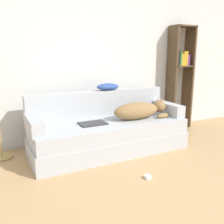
{
  "coord_description": "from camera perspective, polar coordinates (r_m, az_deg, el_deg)",
  "views": [
    {
      "loc": [
        -1.58,
        -1.26,
        1.32
      ],
      "look_at": [
        -0.15,
        1.59,
        0.57
      ],
      "focal_mm": 40.0,
      "sensor_mm": 36.0,
      "label": 1
    }
  ],
  "objects": [
    {
      "name": "bookshelf",
      "position": [
        4.63,
        15.32,
        9.0
      ],
      "size": [
        0.42,
        0.26,
        1.79
      ],
      "color": "#4C3823",
      "rests_on": "ground_plane"
    },
    {
      "name": "couch_backrest",
      "position": [
        3.66,
        -3.05,
        1.95
      ],
      "size": [
        2.09,
        0.15,
        0.37
      ],
      "color": "#B2B7BC",
      "rests_on": "couch"
    },
    {
      "name": "couch_arm_left",
      "position": [
        3.09,
        -17.44,
        -2.71
      ],
      "size": [
        0.15,
        0.63,
        0.17
      ],
      "color": "#B2B7BC",
      "rests_on": "couch"
    },
    {
      "name": "couch_arm_right",
      "position": [
        3.89,
        12.51,
        0.83
      ],
      "size": [
        0.15,
        0.63,
        0.17
      ],
      "color": "#B2B7BC",
      "rests_on": "couch"
    },
    {
      "name": "wall_back",
      "position": [
        3.95,
        -3.17,
        13.57
      ],
      "size": [
        8.04,
        0.06,
        2.7
      ],
      "color": "silver",
      "rests_on": "ground_plane"
    },
    {
      "name": "laptop",
      "position": [
        3.27,
        -4.44,
        -2.6
      ],
      "size": [
        0.35,
        0.24,
        0.02
      ],
      "rotation": [
        0.0,
        0.0,
        -0.0
      ],
      "color": "#2D2D30",
      "rests_on": "couch"
    },
    {
      "name": "ground_plane",
      "position": [
        2.41,
        22.09,
        -21.14
      ],
      "size": [
        20.0,
        20.0,
        0.0
      ],
      "primitive_type": "plane",
      "color": "tan"
    },
    {
      "name": "power_adapter",
      "position": [
        2.83,
        8.14,
        -14.46
      ],
      "size": [
        0.07,
        0.07,
        0.03
      ],
      "color": "silver",
      "rests_on": "ground_plane"
    },
    {
      "name": "throw_pillow",
      "position": [
        3.68,
        -1.02,
        5.79
      ],
      "size": [
        0.34,
        0.2,
        0.1
      ],
      "color": "#335199",
      "rests_on": "couch_backrest"
    },
    {
      "name": "dog",
      "position": [
        3.54,
        6.34,
        0.42
      ],
      "size": [
        0.83,
        0.32,
        0.26
      ],
      "color": "olive",
      "rests_on": "couch"
    },
    {
      "name": "couch",
      "position": [
        3.46,
        -0.71,
        -5.58
      ],
      "size": [
        2.13,
        0.82,
        0.42
      ],
      "color": "#B2B7BC",
      "rests_on": "ground_plane"
    }
  ]
}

